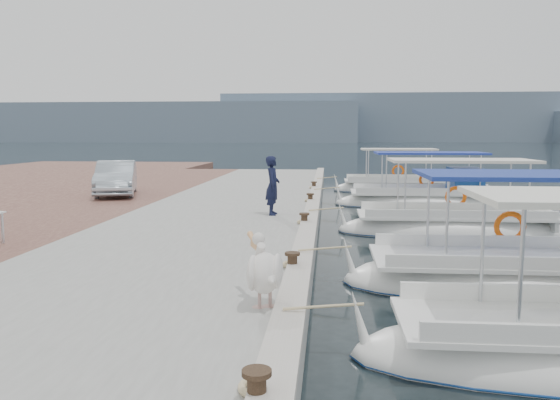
{
  "coord_description": "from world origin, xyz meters",
  "views": [
    {
      "loc": [
        0.28,
        -13.21,
        2.96
      ],
      "look_at": [
        -1.0,
        1.31,
        1.2
      ],
      "focal_mm": 35.0,
      "sensor_mm": 36.0,
      "label": 1
    }
  ],
  "objects_px": {
    "parked_car": "(116,178)",
    "fishing_caique_d": "(426,201)",
    "fisherman": "(273,186)",
    "fishing_caique_b": "(512,281)",
    "fishing_caique_e": "(394,189)",
    "pelican": "(264,271)",
    "fishing_caique_c": "(453,229)"
  },
  "relations": [
    {
      "from": "parked_car",
      "to": "fishing_caique_d",
      "type": "bearing_deg",
      "value": -10.59
    },
    {
      "from": "fisherman",
      "to": "parked_car",
      "type": "bearing_deg",
      "value": 53.79
    },
    {
      "from": "fishing_caique_b",
      "to": "fishing_caique_e",
      "type": "relative_size",
      "value": 1.04
    },
    {
      "from": "fishing_caique_b",
      "to": "pelican",
      "type": "xyz_separation_m",
      "value": [
        -4.49,
        -3.17,
        0.9
      ]
    },
    {
      "from": "fishing_caique_d",
      "to": "pelican",
      "type": "xyz_separation_m",
      "value": [
        -4.98,
        -15.4,
        0.84
      ]
    },
    {
      "from": "fishing_caique_c",
      "to": "fishing_caique_e",
      "type": "xyz_separation_m",
      "value": [
        -0.29,
        12.14,
        0.0
      ]
    },
    {
      "from": "fishing_caique_b",
      "to": "fisherman",
      "type": "height_order",
      "value": "fisherman"
    },
    {
      "from": "fishing_caique_c",
      "to": "fishing_caique_d",
      "type": "distance_m",
      "value": 6.45
    },
    {
      "from": "fishing_caique_e",
      "to": "fishing_caique_c",
      "type": "bearing_deg",
      "value": -88.64
    },
    {
      "from": "fisherman",
      "to": "fishing_caique_c",
      "type": "bearing_deg",
      "value": -90.85
    },
    {
      "from": "fishing_caique_e",
      "to": "pelican",
      "type": "height_order",
      "value": "fishing_caique_e"
    },
    {
      "from": "fishing_caique_b",
      "to": "fishing_caique_c",
      "type": "relative_size",
      "value": 0.96
    },
    {
      "from": "fishing_caique_c",
      "to": "fishing_caique_d",
      "type": "bearing_deg",
      "value": 86.88
    },
    {
      "from": "fisherman",
      "to": "parked_car",
      "type": "relative_size",
      "value": 0.43
    },
    {
      "from": "fishing_caique_d",
      "to": "fisherman",
      "type": "relative_size",
      "value": 4.07
    },
    {
      "from": "fishing_caique_e",
      "to": "fishing_caique_d",
      "type": "bearing_deg",
      "value": -83.61
    },
    {
      "from": "fishing_caique_b",
      "to": "fishing_caique_e",
      "type": "height_order",
      "value": "same"
    },
    {
      "from": "fishing_caique_c",
      "to": "fishing_caique_d",
      "type": "relative_size",
      "value": 0.93
    },
    {
      "from": "fishing_caique_b",
      "to": "fishing_caique_e",
      "type": "distance_m",
      "value": 17.94
    },
    {
      "from": "fishing_caique_b",
      "to": "parked_car",
      "type": "bearing_deg",
      "value": 138.69
    },
    {
      "from": "fishing_caique_b",
      "to": "fishing_caique_e",
      "type": "xyz_separation_m",
      "value": [
        -0.14,
        17.94,
        0.0
      ]
    },
    {
      "from": "fisherman",
      "to": "parked_car",
      "type": "distance_m",
      "value": 8.45
    },
    {
      "from": "fishing_caique_c",
      "to": "fishing_caique_e",
      "type": "relative_size",
      "value": 1.09
    },
    {
      "from": "fishing_caique_e",
      "to": "parked_car",
      "type": "xyz_separation_m",
      "value": [
        -12.02,
        -7.25,
        1.07
      ]
    },
    {
      "from": "pelican",
      "to": "parked_car",
      "type": "height_order",
      "value": "parked_car"
    },
    {
      "from": "fishing_caique_b",
      "to": "fishing_caique_d",
      "type": "distance_m",
      "value": 12.25
    },
    {
      "from": "pelican",
      "to": "fishing_caique_b",
      "type": "bearing_deg",
      "value": 35.21
    },
    {
      "from": "fishing_caique_d",
      "to": "fishing_caique_e",
      "type": "distance_m",
      "value": 5.74
    },
    {
      "from": "fishing_caique_e",
      "to": "fisherman",
      "type": "distance_m",
      "value": 13.25
    },
    {
      "from": "fishing_caique_d",
      "to": "fisherman",
      "type": "height_order",
      "value": "fisherman"
    },
    {
      "from": "fishing_caique_b",
      "to": "fishing_caique_c",
      "type": "height_order",
      "value": "same"
    },
    {
      "from": "fishing_caique_b",
      "to": "pelican",
      "type": "relative_size",
      "value": 5.01
    }
  ]
}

